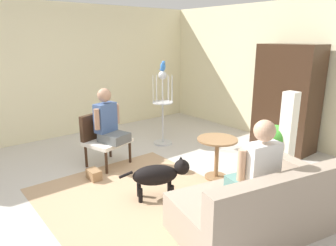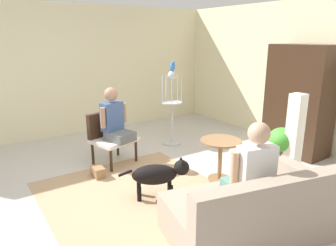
{
  "view_description": "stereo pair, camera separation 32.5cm",
  "coord_description": "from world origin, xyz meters",
  "views": [
    {
      "loc": [
        3.13,
        -2.14,
        2.02
      ],
      "look_at": [
        0.23,
        0.2,
        0.98
      ],
      "focal_mm": 33.2,
      "sensor_mm": 36.0,
      "label": 1
    },
    {
      "loc": [
        3.32,
        -1.88,
        2.02
      ],
      "look_at": [
        0.23,
        0.2,
        0.98
      ],
      "focal_mm": 33.2,
      "sensor_mm": 36.0,
      "label": 2
    }
  ],
  "objects": [
    {
      "name": "person_on_armchair",
      "position": [
        -1.09,
        0.07,
        0.76
      ],
      "size": [
        0.54,
        0.51,
        0.83
      ],
      "color": "#5A5F61"
    },
    {
      "name": "person_on_couch",
      "position": [
        1.43,
        0.42,
        0.74
      ],
      "size": [
        0.52,
        0.52,
        0.84
      ],
      "color": "slate"
    },
    {
      "name": "bird_cage_stand",
      "position": [
        -1.39,
        1.39,
        0.7
      ],
      "size": [
        0.39,
        0.39,
        1.41
      ],
      "color": "silver",
      "rests_on": "ground"
    },
    {
      "name": "parrot",
      "position": [
        -1.38,
        1.39,
        1.49
      ],
      "size": [
        0.17,
        0.1,
        0.18
      ],
      "color": "blue",
      "rests_on": "bird_cage_stand"
    },
    {
      "name": "armchair",
      "position": [
        -1.23,
        0.03,
        0.49
      ],
      "size": [
        0.71,
        0.77,
        0.83
      ],
      "color": "#382316",
      "rests_on": "ground"
    },
    {
      "name": "area_rug",
      "position": [
        0.18,
        -0.18,
        0.0
      ],
      "size": [
        2.61,
        2.24,
        0.01
      ],
      "primitive_type": "cube",
      "color": "tan",
      "rests_on": "ground"
    },
    {
      "name": "armoire_cabinet",
      "position": [
        0.21,
        2.96,
        0.95
      ],
      "size": [
        1.06,
        0.56,
        1.89
      ],
      "primitive_type": "cube",
      "color": "#382316",
      "rests_on": "ground"
    },
    {
      "name": "column_lamp",
      "position": [
        0.94,
        1.82,
        0.64
      ],
      "size": [
        0.2,
        0.2,
        1.29
      ],
      "color": "#4C4742",
      "rests_on": "ground"
    },
    {
      "name": "left_wall",
      "position": [
        -3.16,
        0.3,
        1.33
      ],
      "size": [
        0.12,
        7.22,
        2.66
      ],
      "primitive_type": "cube",
      "color": "beige",
      "rests_on": "ground"
    },
    {
      "name": "dog",
      "position": [
        0.24,
        0.06,
        0.32
      ],
      "size": [
        0.51,
        0.83,
        0.53
      ],
      "color": "black",
      "rests_on": "ground"
    },
    {
      "name": "back_wall",
      "position": [
        0.0,
        3.37,
        1.33
      ],
      "size": [
        6.79,
        0.12,
        2.66
      ],
      "primitive_type": "cube",
      "color": "beige",
      "rests_on": "ground"
    },
    {
      "name": "potted_plant",
      "position": [
        0.76,
        1.81,
        0.47
      ],
      "size": [
        0.38,
        0.38,
        0.77
      ],
      "color": "beige",
      "rests_on": "ground"
    },
    {
      "name": "ground_plane",
      "position": [
        0.0,
        0.0,
        0.0
      ],
      "size": [
        7.95,
        7.95,
        0.0
      ],
      "primitive_type": "plane",
      "color": "beige"
    },
    {
      "name": "round_end_table",
      "position": [
        0.31,
        1.05,
        0.42
      ],
      "size": [
        0.58,
        0.58,
        0.61
      ],
      "color": "olive",
      "rests_on": "ground"
    },
    {
      "name": "handbag",
      "position": [
        -0.78,
        -0.37,
        0.08
      ],
      "size": [
        0.24,
        0.15,
        0.15
      ],
      "primitive_type": "cube",
      "color": "#99724C",
      "rests_on": "ground"
    },
    {
      "name": "couch",
      "position": [
        1.47,
        0.43,
        0.27
      ],
      "size": [
        1.29,
        1.86,
        0.78
      ],
      "color": "gray",
      "rests_on": "ground"
    }
  ]
}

